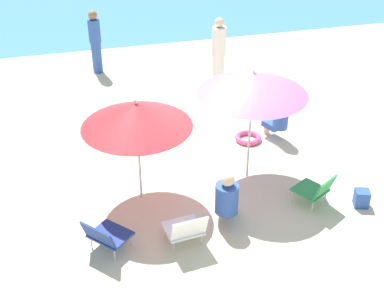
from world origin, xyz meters
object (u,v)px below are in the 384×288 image
(swim_ring, at_px, (248,138))
(person_d, at_px, (218,57))
(beach_chair_b, at_px, (105,235))
(umbrella_purple, at_px, (253,83))
(person_b, at_px, (227,197))
(person_c, at_px, (95,42))
(beach_bag, at_px, (362,198))
(umbrella_red, at_px, (136,115))
(beach_chair_a, at_px, (316,189))
(person_a, at_px, (279,117))
(beach_chair_c, at_px, (186,229))

(swim_ring, bearing_deg, person_d, 89.25)
(beach_chair_b, distance_m, person_d, 5.56)
(umbrella_purple, relative_size, person_b, 2.13)
(person_c, distance_m, beach_bag, 7.51)
(beach_chair_b, bearing_deg, swim_ring, -3.73)
(beach_chair_b, xyz_separation_m, person_c, (0.58, 6.57, 0.50))
(umbrella_red, xyz_separation_m, beach_chair_a, (2.70, -0.94, -1.25))
(person_b, xyz_separation_m, person_c, (-1.30, 6.41, 0.32))
(person_a, bearing_deg, beach_chair_c, 110.75)
(person_b, bearing_deg, person_d, 4.68)
(person_d, height_order, beach_bag, person_d)
(person_c, bearing_deg, person_d, -1.87)
(person_a, xyz_separation_m, person_d, (-0.54, 2.23, 0.42))
(person_d, bearing_deg, swim_ring, -103.20)
(beach_bag, bearing_deg, swim_ring, 113.58)
(umbrella_purple, xyz_separation_m, person_d, (0.47, 3.28, -0.88))
(person_a, distance_m, person_d, 2.33)
(person_d, distance_m, beach_bag, 4.74)
(beach_chair_c, bearing_deg, umbrella_purple, -51.94)
(person_d, relative_size, beach_bag, 6.19)
(umbrella_red, distance_m, swim_ring, 3.09)
(umbrella_purple, distance_m, umbrella_red, 1.94)
(person_d, xyz_separation_m, beach_bag, (1.03, -4.56, -0.77))
(beach_bag, bearing_deg, person_c, 118.47)
(beach_chair_a, xyz_separation_m, beach_chair_b, (-3.41, -0.21, -0.02))
(person_c, bearing_deg, beach_chair_a, -29.46)
(swim_ring, bearing_deg, beach_bag, -66.42)
(beach_chair_a, relative_size, beach_chair_c, 1.14)
(beach_chair_b, height_order, beach_chair_c, beach_chair_c)
(umbrella_red, distance_m, beach_chair_a, 3.12)
(person_b, relative_size, person_c, 0.61)
(umbrella_purple, distance_m, person_b, 1.89)
(beach_chair_c, bearing_deg, person_b, -72.55)
(person_b, xyz_separation_m, swim_ring, (1.21, 2.27, -0.44))
(swim_ring, bearing_deg, umbrella_purple, -111.18)
(beach_chair_a, relative_size, person_a, 0.74)
(beach_chair_c, bearing_deg, swim_ring, -42.75)
(beach_chair_b, xyz_separation_m, person_a, (3.65, 2.34, 0.20))
(beach_chair_c, xyz_separation_m, person_c, (-0.57, 6.73, 0.51))
(beach_chair_b, distance_m, person_a, 4.34)
(beach_chair_b, xyz_separation_m, person_b, (1.88, 0.16, 0.19))
(umbrella_red, bearing_deg, swim_ring, 28.49)
(umbrella_red, relative_size, person_a, 1.89)
(person_a, xyz_separation_m, swim_ring, (-0.57, 0.09, -0.44))
(beach_bag, bearing_deg, beach_chair_c, -177.08)
(person_a, height_order, person_d, person_d)
(umbrella_purple, xyz_separation_m, umbrella_red, (-1.92, -0.14, -0.24))
(beach_chair_b, relative_size, swim_ring, 1.47)
(swim_ring, relative_size, beach_bag, 1.79)
(beach_chair_c, bearing_deg, person_a, -51.11)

